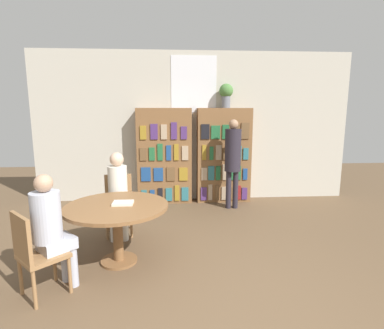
{
  "coord_description": "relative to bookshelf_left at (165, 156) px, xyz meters",
  "views": [
    {
      "loc": [
        -0.44,
        -2.14,
        1.82
      ],
      "look_at": [
        -0.15,
        2.18,
        1.05
      ],
      "focal_mm": 28.0,
      "sensor_mm": 36.0,
      "label": 1
    }
  ],
  "objects": [
    {
      "name": "wall_back",
      "position": [
        0.6,
        0.19,
        0.57
      ],
      "size": [
        6.4,
        0.07,
        3.0
      ],
      "color": "beige",
      "rests_on": "ground_plane"
    },
    {
      "name": "bookshelf_left",
      "position": [
        0.0,
        0.0,
        0.0
      ],
      "size": [
        1.07,
        0.34,
        1.89
      ],
      "color": "brown",
      "rests_on": "ground_plane"
    },
    {
      "name": "bookshelf_right",
      "position": [
        1.19,
        -0.0,
        0.0
      ],
      "size": [
        1.07,
        0.34,
        1.89
      ],
      "color": "brown",
      "rests_on": "ground_plane"
    },
    {
      "name": "flower_vase",
      "position": [
        1.22,
        0.0,
        1.23
      ],
      "size": [
        0.27,
        0.27,
        0.47
      ],
      "color": "slate",
      "rests_on": "bookshelf_right"
    },
    {
      "name": "reading_table",
      "position": [
        -0.51,
        -2.48,
        -0.33
      ],
      "size": [
        1.22,
        1.22,
        0.72
      ],
      "color": "brown",
      "rests_on": "ground_plane"
    },
    {
      "name": "chair_near_camera",
      "position": [
        -1.18,
        -3.15,
        -0.45
      ],
      "size": [
        0.57,
        0.57,
        0.88
      ],
      "rotation": [
        0.0,
        0.0,
        -0.79
      ],
      "color": "olive",
      "rests_on": "ground_plane"
    },
    {
      "name": "chair_left_side",
      "position": [
        -0.66,
        -1.54,
        -0.45
      ],
      "size": [
        0.46,
        0.46,
        0.88
      ],
      "rotation": [
        0.0,
        0.0,
        -2.99
      ],
      "color": "olive",
      "rests_on": "ground_plane"
    },
    {
      "name": "seated_reader_left",
      "position": [
        -0.63,
        -1.71,
        -0.23
      ],
      "size": [
        0.32,
        0.39,
        1.25
      ],
      "rotation": [
        0.0,
        0.0,
        -2.99
      ],
      "color": "silver",
      "rests_on": "ground_plane"
    },
    {
      "name": "seated_reader_right",
      "position": [
        -1.06,
        -3.02,
        -0.24
      ],
      "size": [
        0.42,
        0.42,
        1.23
      ],
      "rotation": [
        0.0,
        0.0,
        -0.79
      ],
      "color": "#B2B7C6",
      "rests_on": "ground_plane"
    },
    {
      "name": "librarian_standing",
      "position": [
        1.28,
        -0.5,
        0.08
      ],
      "size": [
        0.3,
        0.57,
        1.68
      ],
      "color": "#28232D",
      "rests_on": "ground_plane"
    },
    {
      "name": "open_book_on_table",
      "position": [
        -0.44,
        -2.45,
        -0.2
      ],
      "size": [
        0.24,
        0.18,
        0.03
      ],
      "color": "silver",
      "rests_on": "reading_table"
    }
  ]
}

